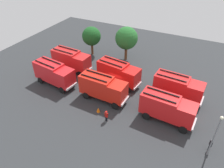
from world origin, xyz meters
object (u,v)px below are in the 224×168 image
at_px(fire_truck_1, 103,87).
at_px(fire_truck_2, 167,107).
at_px(fire_truck_4, 118,72).
at_px(fire_truck_5, 178,87).
at_px(fire_truck_3, 71,59).
at_px(lamppost, 215,134).
at_px(firefighter_0, 210,145).
at_px(traffic_cone_0, 98,110).
at_px(tree_1, 126,38).
at_px(fire_truck_0, 54,73).
at_px(tree_0, 91,36).
at_px(firefighter_1, 106,116).

distance_m(fire_truck_1, fire_truck_2, 9.57).
xyz_separation_m(fire_truck_4, fire_truck_5, (9.51, 0.22, 0.00)).
distance_m(fire_truck_3, lamppost, 25.82).
bearing_deg(fire_truck_2, firefighter_0, -21.65).
xyz_separation_m(fire_truck_2, traffic_cone_0, (-8.78, -2.68, -1.80)).
distance_m(fire_truck_1, tree_1, 13.26).
height_order(traffic_cone_0, lamppost, lamppost).
bearing_deg(fire_truck_2, fire_truck_3, 168.34).
bearing_deg(fire_truck_4, tree_1, 112.86).
relative_size(firefighter_0, traffic_cone_0, 2.49).
height_order(fire_truck_0, fire_truck_5, same).
height_order(fire_truck_0, tree_0, tree_0).
bearing_deg(fire_truck_0, firefighter_0, 0.72).
bearing_deg(fire_truck_4, fire_truck_0, -144.55).
height_order(fire_truck_0, fire_truck_4, same).
relative_size(fire_truck_1, traffic_cone_0, 10.19).
xyz_separation_m(fire_truck_2, firefighter_0, (5.80, -2.72, -1.15)).
relative_size(fire_truck_2, firefighter_1, 4.34).
height_order(firefighter_1, tree_0, tree_0).
distance_m(fire_truck_1, firefighter_1, 4.92).
bearing_deg(fire_truck_1, fire_truck_4, 87.99).
bearing_deg(firefighter_1, fire_truck_5, 162.36).
bearing_deg(firefighter_0, tree_0, 138.59).
bearing_deg(traffic_cone_0, firefighter_1, -30.54).
relative_size(fire_truck_1, fire_truck_3, 0.99).
distance_m(fire_truck_1, tree_0, 15.04).
bearing_deg(traffic_cone_0, fire_truck_3, 141.88).
bearing_deg(tree_1, firefighter_0, -42.58).
bearing_deg(fire_truck_4, lamppost, -21.29).
distance_m(fire_truck_0, fire_truck_4, 10.35).
bearing_deg(fire_truck_5, tree_1, 149.18).
xyz_separation_m(fire_truck_1, firefighter_0, (15.37, -2.93, -1.15)).
xyz_separation_m(firefighter_1, traffic_cone_0, (-1.85, 1.09, -0.59)).
bearing_deg(firefighter_1, fire_truck_0, -87.21).
bearing_deg(fire_truck_3, lamppost, -16.18).
height_order(fire_truck_5, firefighter_0, fire_truck_5).
distance_m(firefighter_0, lamppost, 2.64).
height_order(fire_truck_3, firefighter_0, fire_truck_3).
height_order(fire_truck_3, tree_1, tree_1).
height_order(fire_truck_3, fire_truck_4, same).
relative_size(fire_truck_4, lamppost, 1.25).
distance_m(fire_truck_3, tree_0, 7.32).
relative_size(firefighter_0, lamppost, 0.30).
bearing_deg(traffic_cone_0, fire_truck_0, 163.92).
bearing_deg(tree_0, traffic_cone_0, -56.67).
bearing_deg(tree_1, tree_0, -172.13).
xyz_separation_m(fire_truck_0, tree_1, (6.97, 13.03, 2.28)).
relative_size(fire_truck_4, firefighter_0, 4.20).
relative_size(tree_0, lamppost, 0.97).
xyz_separation_m(fire_truck_0, traffic_cone_0, (9.64, -2.78, -1.80)).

